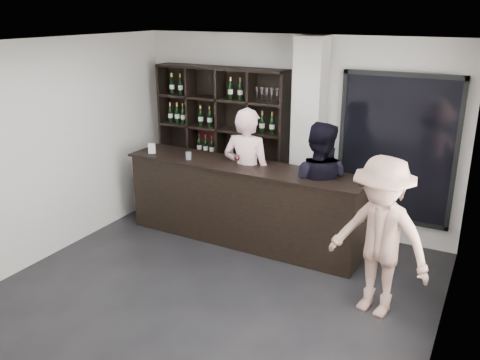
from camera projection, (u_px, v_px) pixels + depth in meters
The scene contains 12 objects.
floor at pixel (199, 305), 5.85m from camera, with size 5.00×5.50×0.01m, color black.
wine_shelf at pixel (221, 143), 8.12m from camera, with size 2.20×0.35×2.40m, color black, non-canonical shape.
structural_column at pixel (308, 140), 7.30m from camera, with size 0.40×0.40×2.90m, color silver.
glass_panel at pixel (396, 150), 6.98m from camera, with size 1.60×0.08×2.10m.
tasting_counter at pixel (242, 203), 7.29m from camera, with size 3.54×0.73×1.17m.
taster_pink at pixel (247, 176), 7.23m from camera, with size 0.72×0.47×1.96m, color #FAC8CB.
taster_black at pixel (317, 190), 6.78m from camera, with size 0.91×0.71×1.87m, color black.
customer at pixel (380, 238), 5.45m from camera, with size 1.17×0.67×1.81m, color #A07768.
wine_glass at pixel (237, 160), 7.01m from camera, with size 0.08×0.08×0.19m, color white, non-canonical shape.
spit_cup at pixel (188, 156), 7.34m from camera, with size 0.08×0.08×0.11m, color silver.
napkin_stack at pixel (314, 175), 6.62m from camera, with size 0.13×0.13×0.02m, color white.
card_stand at pixel (152, 148), 7.64m from camera, with size 0.10×0.05×0.15m, color white.
Camera 1 is at (2.77, -4.28, 3.24)m, focal length 38.00 mm.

